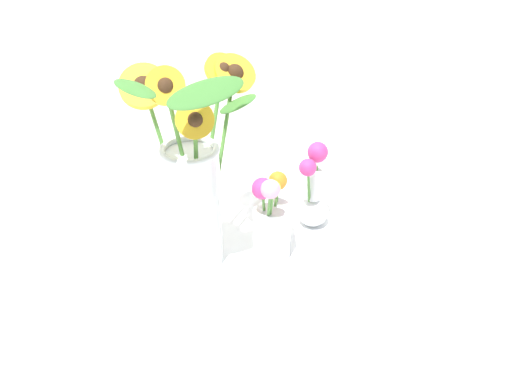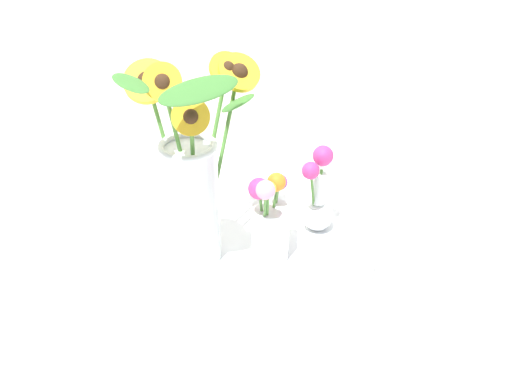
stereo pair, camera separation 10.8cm
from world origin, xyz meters
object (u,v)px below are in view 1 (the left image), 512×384
at_px(mason_jar_sunflowers, 193,185).
at_px(vase_small_center, 272,220).
at_px(serving_tray, 256,251).
at_px(vase_bulb_right, 313,192).

relative_size(mason_jar_sunflowers, vase_small_center, 2.05).
distance_m(serving_tray, mason_jar_sunflowers, 0.20).
relative_size(serving_tray, vase_small_center, 2.39).
distance_m(serving_tray, vase_bulb_right, 0.16).
bearing_deg(serving_tray, vase_bulb_right, 16.75).
bearing_deg(vase_bulb_right, vase_small_center, -145.82).
height_order(serving_tray, mason_jar_sunflowers, mason_jar_sunflowers).
distance_m(mason_jar_sunflowers, vase_small_center, 0.16).
relative_size(mason_jar_sunflowers, vase_bulb_right, 2.11).
xyz_separation_m(mason_jar_sunflowers, vase_bulb_right, (0.24, 0.04, -0.08)).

